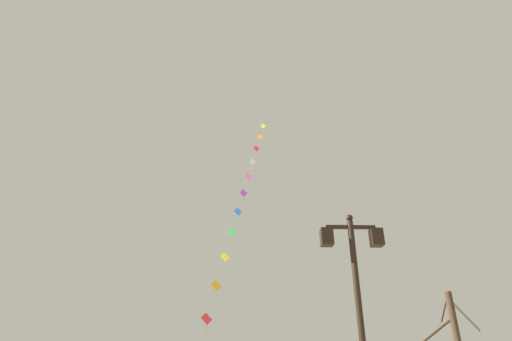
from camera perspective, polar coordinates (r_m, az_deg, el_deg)
The scene contains 2 objects.
twin_lantern_lamp_post at distance 9.67m, azimuth 13.70°, elevation -14.02°, with size 1.44×0.28×4.69m.
kite_train at distance 25.68m, azimuth -2.10°, elevation -4.34°, with size 3.96×11.92×20.14m.
Camera 1 is at (-0.08, -2.38, 1.35)m, focal length 28.72 mm.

